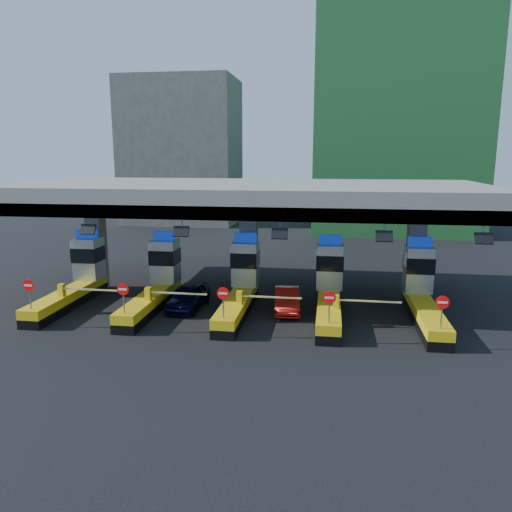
# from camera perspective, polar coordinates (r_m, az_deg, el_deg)

# --- Properties ---
(ground) EXTENTS (120.00, 120.00, 0.00)m
(ground) POSITION_cam_1_polar(r_m,az_deg,el_deg) (28.76, -1.78, -6.11)
(ground) COLOR black
(ground) RESTS_ON ground
(toll_canopy) EXTENTS (28.00, 12.09, 7.00)m
(toll_canopy) POSITION_cam_1_polar(r_m,az_deg,el_deg) (30.34, -0.89, 6.66)
(toll_canopy) COLOR slate
(toll_canopy) RESTS_ON ground
(toll_lane_far_left) EXTENTS (4.43, 8.00, 4.16)m
(toll_lane_far_left) POSITION_cam_1_polar(r_m,az_deg,el_deg) (31.89, -19.70, -2.41)
(toll_lane_far_left) COLOR black
(toll_lane_far_left) RESTS_ON ground
(toll_lane_left) EXTENTS (4.43, 8.00, 4.16)m
(toll_lane_left) POSITION_cam_1_polar(r_m,az_deg,el_deg) (29.89, -11.19, -2.85)
(toll_lane_left) COLOR black
(toll_lane_left) RESTS_ON ground
(toll_lane_center) EXTENTS (4.43, 8.00, 4.16)m
(toll_lane_center) POSITION_cam_1_polar(r_m,az_deg,el_deg) (28.63, -1.70, -3.27)
(toll_lane_center) COLOR black
(toll_lane_center) RESTS_ON ground
(toll_lane_right) EXTENTS (4.43, 8.00, 4.16)m
(toll_lane_right) POSITION_cam_1_polar(r_m,az_deg,el_deg) (28.21, 8.37, -3.62)
(toll_lane_right) COLOR black
(toll_lane_right) RESTS_ON ground
(toll_lane_far_right) EXTENTS (4.43, 8.00, 4.16)m
(toll_lane_far_right) POSITION_cam_1_polar(r_m,az_deg,el_deg) (28.67, 18.44, -3.86)
(toll_lane_far_right) COLOR black
(toll_lane_far_right) RESTS_ON ground
(bg_building_scaffold) EXTENTS (18.00, 12.00, 28.00)m
(bg_building_scaffold) POSITION_cam_1_polar(r_m,az_deg,el_deg) (59.62, 15.87, 16.23)
(bg_building_scaffold) COLOR #1E5926
(bg_building_scaffold) RESTS_ON ground
(bg_building_concrete) EXTENTS (14.00, 10.00, 18.00)m
(bg_building_concrete) POSITION_cam_1_polar(r_m,az_deg,el_deg) (65.73, -8.47, 11.69)
(bg_building_concrete) COLOR #4C4C49
(bg_building_concrete) RESTS_ON ground
(van) EXTENTS (1.90, 4.26, 1.42)m
(van) POSITION_cam_1_polar(r_m,az_deg,el_deg) (29.03, -7.71, -4.57)
(van) COLOR black
(van) RESTS_ON ground
(red_car) EXTENTS (1.74, 4.02, 1.29)m
(red_car) POSITION_cam_1_polar(r_m,az_deg,el_deg) (28.30, 3.57, -5.05)
(red_car) COLOR #A6150C
(red_car) RESTS_ON ground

